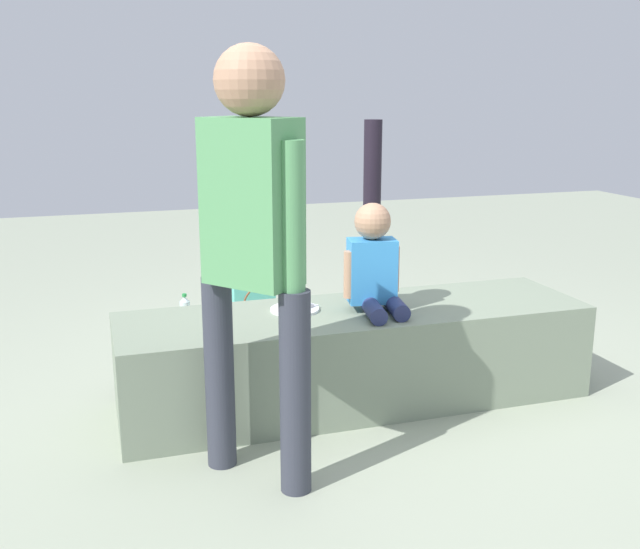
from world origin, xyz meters
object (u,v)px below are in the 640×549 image
gift_bag (253,300)px  water_bottle_near_gift (185,312)px  child_seated (374,264)px  handbag_black_leather (343,332)px  adult_standing (253,230)px  handbag_brown_canvas (264,321)px  cake_plate (295,306)px

gift_bag → water_bottle_near_gift: (-0.43, -0.02, -0.03)m
child_seated → handbag_black_leather: size_ratio=1.40×
water_bottle_near_gift → handbag_black_leather: size_ratio=0.62×
adult_standing → handbag_brown_canvas: size_ratio=4.64×
water_bottle_near_gift → cake_plate: bearing=-74.7°
child_seated → cake_plate: bearing=162.2°
adult_standing → cake_plate: adult_standing is taller
child_seated → adult_standing: bearing=-142.1°
cake_plate → handbag_black_leather: 0.74m
cake_plate → gift_bag: 1.32m
child_seated → handbag_brown_canvas: (-0.27, 0.99, -0.54)m
child_seated → cake_plate: size_ratio=2.16×
child_seated → handbag_brown_canvas: bearing=105.4°
water_bottle_near_gift → handbag_brown_canvas: 0.54m
cake_plate → handbag_brown_canvas: size_ratio=0.67×
child_seated → gift_bag: bearing=100.3°
handbag_black_leather → gift_bag: bearing=113.2°
water_bottle_near_gift → handbag_brown_canvas: size_ratio=0.64×
gift_bag → water_bottle_near_gift: bearing=-176.7°
adult_standing → cake_plate: 0.84m
handbag_black_leather → child_seated: bearing=-96.9°
child_seated → handbag_brown_canvas: size_ratio=1.45×
adult_standing → gift_bag: 2.09m
adult_standing → handbag_black_leather: 1.57m
cake_plate → water_bottle_near_gift: bearing=105.3°
child_seated → adult_standing: adult_standing is taller
adult_standing → handbag_black_leather: size_ratio=4.45×
water_bottle_near_gift → handbag_brown_canvas: handbag_brown_canvas is taller
handbag_black_leather → handbag_brown_canvas: 0.51m
cake_plate → handbag_brown_canvas: bearing=86.0°
handbag_black_leather → cake_plate: bearing=-128.7°
adult_standing → water_bottle_near_gift: bearing=90.6°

